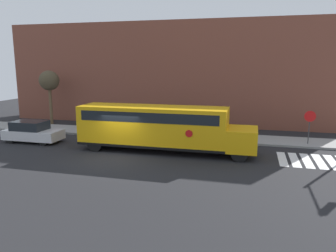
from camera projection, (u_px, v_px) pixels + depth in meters
The scene contains 8 objects.
ground_plane at pixel (118, 156), 20.58m from camera, with size 60.00×60.00×0.00m, color black.
sidewalk_strip at pixel (149, 134), 26.75m from camera, with size 44.00×3.00×0.15m.
building_backdrop at pixel (169, 73), 32.04m from camera, with size 32.00×4.00×9.59m.
crosswalk_stripes at pixel (326, 162), 19.40m from camera, with size 5.40×3.20×0.01m.
school_bus at pixel (159, 126), 21.43m from camera, with size 11.57×2.57×2.98m.
parked_car at pixel (32, 132), 24.23m from camera, with size 4.23×1.84×1.56m.
stop_sign at pixel (310, 122), 22.90m from camera, with size 0.77×0.10×2.50m.
tree_near_sidewalk at pixel (49, 82), 30.84m from camera, with size 1.87×1.87×5.10m.
Camera 1 is at (8.08, -18.42, 5.73)m, focal length 35.00 mm.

